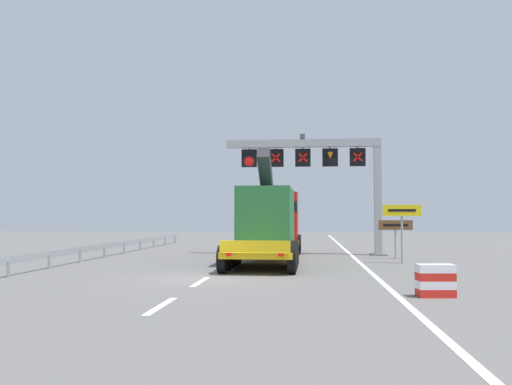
{
  "coord_description": "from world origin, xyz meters",
  "views": [
    {
      "loc": [
        3.71,
        -18.97,
        2.24
      ],
      "look_at": [
        1.09,
        8.06,
        3.45
      ],
      "focal_mm": 37.22,
      "sensor_mm": 36.0,
      "label": 1
    }
  ],
  "objects_px": {
    "heavy_haul_truck_yellow": "(271,221)",
    "exit_sign_yellow": "(402,218)",
    "overhead_lane_gantry": "(324,163)",
    "crash_barrier_striped": "(435,281)",
    "tourist_info_sign_brown": "(396,229)"
  },
  "relations": [
    {
      "from": "heavy_haul_truck_yellow",
      "to": "exit_sign_yellow",
      "type": "height_order",
      "value": "heavy_haul_truck_yellow"
    },
    {
      "from": "overhead_lane_gantry",
      "to": "crash_barrier_striped",
      "type": "xyz_separation_m",
      "value": [
        2.56,
        -15.72,
        -4.87
      ]
    },
    {
      "from": "overhead_lane_gantry",
      "to": "exit_sign_yellow",
      "type": "height_order",
      "value": "overhead_lane_gantry"
    },
    {
      "from": "overhead_lane_gantry",
      "to": "tourist_info_sign_brown",
      "type": "distance_m",
      "value": 5.74
    },
    {
      "from": "overhead_lane_gantry",
      "to": "heavy_haul_truck_yellow",
      "type": "height_order",
      "value": "overhead_lane_gantry"
    },
    {
      "from": "exit_sign_yellow",
      "to": "crash_barrier_striped",
      "type": "relative_size",
      "value": 2.65
    },
    {
      "from": "overhead_lane_gantry",
      "to": "exit_sign_yellow",
      "type": "distance_m",
      "value": 7.04
    },
    {
      "from": "heavy_haul_truck_yellow",
      "to": "tourist_info_sign_brown",
      "type": "distance_m",
      "value": 6.57
    },
    {
      "from": "heavy_haul_truck_yellow",
      "to": "crash_barrier_striped",
      "type": "distance_m",
      "value": 13.94
    },
    {
      "from": "heavy_haul_truck_yellow",
      "to": "tourist_info_sign_brown",
      "type": "bearing_deg",
      "value": 5.6
    },
    {
      "from": "crash_barrier_striped",
      "to": "exit_sign_yellow",
      "type": "bearing_deg",
      "value": 84.9
    },
    {
      "from": "overhead_lane_gantry",
      "to": "tourist_info_sign_brown",
      "type": "relative_size",
      "value": 4.55
    },
    {
      "from": "overhead_lane_gantry",
      "to": "heavy_haul_truck_yellow",
      "type": "distance_m",
      "value": 5.3
    },
    {
      "from": "exit_sign_yellow",
      "to": "tourist_info_sign_brown",
      "type": "bearing_deg",
      "value": 86.67
    },
    {
      "from": "heavy_haul_truck_yellow",
      "to": "tourist_info_sign_brown",
      "type": "xyz_separation_m",
      "value": [
        6.53,
        0.64,
        -0.42
      ]
    }
  ]
}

